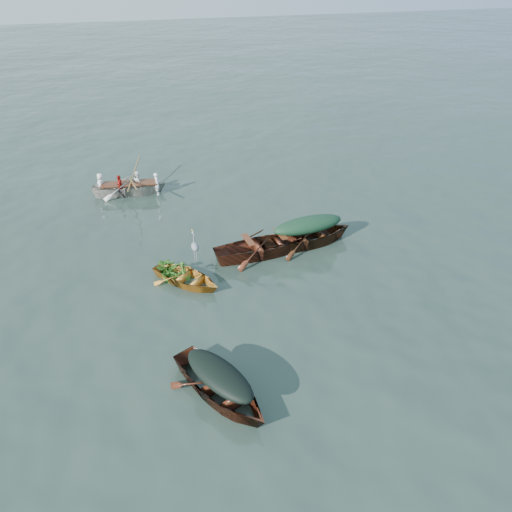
{
  "coord_description": "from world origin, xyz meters",
  "views": [
    {
      "loc": [
        -4.68,
        -10.54,
        8.31
      ],
      "look_at": [
        -0.9,
        1.71,
        0.5
      ],
      "focal_mm": 35.0,
      "sensor_mm": 36.0,
      "label": 1
    }
  ],
  "objects_px": {
    "yellow_dinghy": "(187,283)",
    "open_wooden_boat": "(264,255)",
    "dark_covered_boat": "(221,396)",
    "rowed_boat": "(131,194)",
    "heron": "(195,251)",
    "green_tarp_boat": "(307,245)"
  },
  "relations": [
    {
      "from": "yellow_dinghy",
      "to": "open_wooden_boat",
      "type": "xyz_separation_m",
      "value": [
        2.68,
        0.87,
        0.0
      ]
    },
    {
      "from": "dark_covered_boat",
      "to": "rowed_boat",
      "type": "xyz_separation_m",
      "value": [
        -0.93,
        11.48,
        0.0
      ]
    },
    {
      "from": "heron",
      "to": "open_wooden_boat",
      "type": "bearing_deg",
      "value": -28.98
    },
    {
      "from": "dark_covered_boat",
      "to": "green_tarp_boat",
      "type": "bearing_deg",
      "value": 27.28
    },
    {
      "from": "green_tarp_boat",
      "to": "open_wooden_boat",
      "type": "bearing_deg",
      "value": 90.0
    },
    {
      "from": "open_wooden_boat",
      "to": "rowed_boat",
      "type": "distance_m",
      "value": 7.1
    },
    {
      "from": "dark_covered_boat",
      "to": "green_tarp_boat",
      "type": "xyz_separation_m",
      "value": [
        4.31,
        5.58,
        0.0
      ]
    },
    {
      "from": "open_wooden_boat",
      "to": "dark_covered_boat",
      "type": "bearing_deg",
      "value": 149.16
    },
    {
      "from": "dark_covered_boat",
      "to": "rowed_boat",
      "type": "distance_m",
      "value": 11.52
    },
    {
      "from": "dark_covered_boat",
      "to": "open_wooden_boat",
      "type": "relative_size",
      "value": 0.82
    },
    {
      "from": "dark_covered_boat",
      "to": "green_tarp_boat",
      "type": "height_order",
      "value": "green_tarp_boat"
    },
    {
      "from": "green_tarp_boat",
      "to": "rowed_boat",
      "type": "relative_size",
      "value": 1.1
    },
    {
      "from": "open_wooden_boat",
      "to": "rowed_boat",
      "type": "height_order",
      "value": "open_wooden_boat"
    },
    {
      "from": "dark_covered_boat",
      "to": "green_tarp_boat",
      "type": "distance_m",
      "value": 7.05
    },
    {
      "from": "dark_covered_boat",
      "to": "open_wooden_boat",
      "type": "xyz_separation_m",
      "value": [
        2.77,
        5.42,
        0.0
      ]
    },
    {
      "from": "yellow_dinghy",
      "to": "green_tarp_boat",
      "type": "xyz_separation_m",
      "value": [
        4.22,
        1.04,
        0.0
      ]
    },
    {
      "from": "yellow_dinghy",
      "to": "heron",
      "type": "xyz_separation_m",
      "value": [
        0.38,
        0.4,
        0.82
      ]
    },
    {
      "from": "yellow_dinghy",
      "to": "rowed_boat",
      "type": "relative_size",
      "value": 0.69
    },
    {
      "from": "open_wooden_boat",
      "to": "heron",
      "type": "distance_m",
      "value": 2.49
    },
    {
      "from": "yellow_dinghy",
      "to": "dark_covered_boat",
      "type": "relative_size",
      "value": 0.75
    },
    {
      "from": "rowed_boat",
      "to": "heron",
      "type": "bearing_deg",
      "value": -160.16
    },
    {
      "from": "yellow_dinghy",
      "to": "open_wooden_boat",
      "type": "relative_size",
      "value": 0.61
    }
  ]
}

